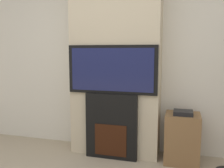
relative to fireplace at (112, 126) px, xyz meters
name	(u,v)px	position (x,y,z in m)	size (l,w,h in m)	color
wall_back	(120,54)	(0.00, 0.40, 0.93)	(6.00, 0.06, 2.70)	silver
chimney_breast	(116,54)	(0.00, 0.19, 0.93)	(1.17, 0.37, 2.70)	beige
fireplace	(112,126)	(0.00, 0.00, 0.00)	(0.67, 0.15, 0.85)	black
television	(112,70)	(0.00, 0.00, 0.73)	(1.15, 0.07, 0.61)	black
media_stand	(182,138)	(0.88, 0.10, -0.10)	(0.42, 0.37, 0.67)	brown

